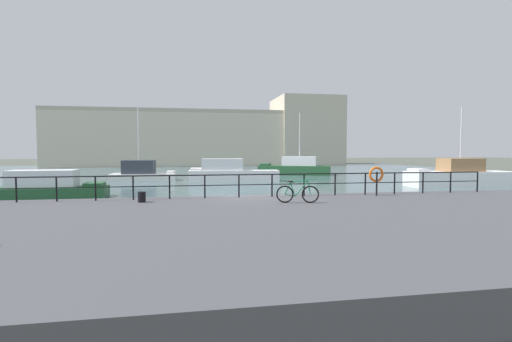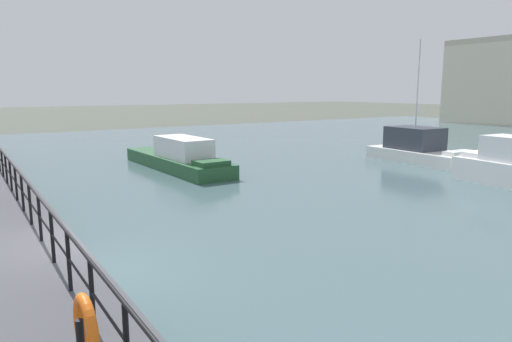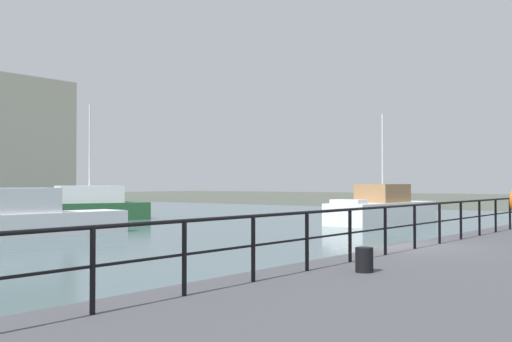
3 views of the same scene
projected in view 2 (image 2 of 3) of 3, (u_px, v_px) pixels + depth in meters
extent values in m
plane|color=#4C5147|center=(82.00, 276.00, 10.71)|extent=(240.00, 240.00, 0.00)
cube|color=#23512D|center=(176.00, 162.00, 25.30)|extent=(9.53, 2.45, 0.71)
cube|color=silver|center=(183.00, 148.00, 24.38)|extent=(3.96, 1.80, 1.09)
cube|color=#23512D|center=(211.00, 163.00, 21.98)|extent=(1.18, 1.58, 0.24)
cube|color=white|center=(479.00, 154.00, 22.26)|extent=(1.17, 1.52, 0.24)
cube|color=white|center=(420.00, 156.00, 27.88)|extent=(6.43, 3.06, 0.70)
cube|color=#333842|center=(415.00, 138.00, 28.11)|extent=(3.14, 2.36, 1.35)
cube|color=white|center=(459.00, 153.00, 25.55)|extent=(0.84, 1.97, 0.24)
cylinder|color=silver|center=(418.00, 84.00, 27.54)|extent=(0.10, 0.10, 5.18)
cylinder|color=black|center=(2.00, 164.00, 18.14)|extent=(0.07, 0.07, 1.05)
cylinder|color=black|center=(6.00, 169.00, 16.85)|extent=(0.07, 0.07, 1.05)
cylinder|color=black|center=(11.00, 176.00, 15.56)|extent=(0.07, 0.07, 1.05)
cylinder|color=black|center=(16.00, 184.00, 14.26)|extent=(0.07, 0.07, 1.05)
cylinder|color=black|center=(22.00, 193.00, 12.97)|extent=(0.07, 0.07, 1.05)
cylinder|color=black|center=(30.00, 205.00, 11.68)|extent=(0.07, 0.07, 1.05)
cylinder|color=black|center=(40.00, 219.00, 10.38)|extent=(0.07, 0.07, 1.05)
cylinder|color=black|center=(52.00, 237.00, 9.09)|extent=(0.07, 0.07, 1.05)
cylinder|color=black|center=(69.00, 261.00, 7.80)|extent=(0.07, 0.07, 1.05)
cylinder|color=black|center=(92.00, 296.00, 6.50)|extent=(0.07, 0.07, 1.05)
cylinder|color=black|center=(44.00, 203.00, 9.65)|extent=(23.51, 0.06, 0.06)
cylinder|color=black|center=(45.00, 225.00, 9.73)|extent=(23.51, 0.04, 0.04)
torus|color=orange|center=(86.00, 330.00, 4.60)|extent=(0.75, 0.11, 0.75)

